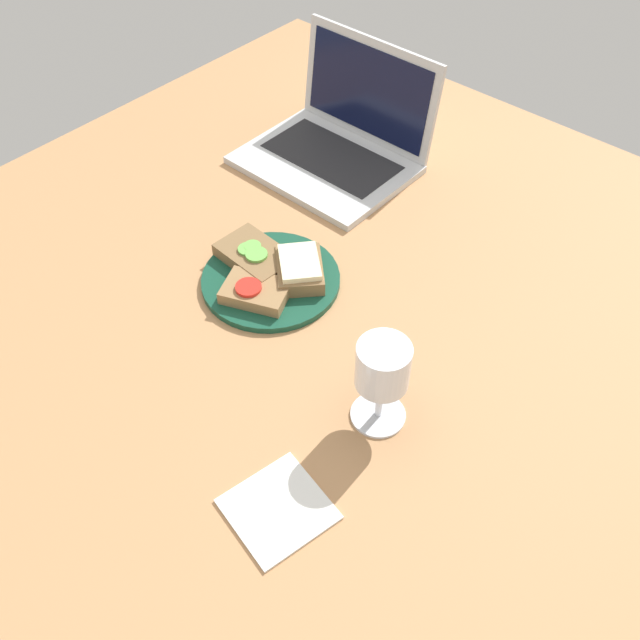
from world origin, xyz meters
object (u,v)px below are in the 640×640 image
sandwich_with_cucumber (255,256)px  wine_glass (383,370)px  napkin (278,509)px  plate (271,280)px  sandwich_with_tomato (255,291)px  laptop (340,139)px  sandwich_with_cheese (300,268)px

sandwich_with_cucumber → wine_glass: wine_glass is taller
sandwich_with_cucumber → napkin: sandwich_with_cucumber is taller
plate → sandwich_with_tomato: sandwich_with_tomato is taller
napkin → wine_glass: bearing=88.5°
wine_glass → laptop: laptop is taller
sandwich_with_cucumber → napkin: (32.17, -28.56, -2.02)cm
sandwich_with_tomato → wine_glass: (27.05, -4.35, 7.44)cm
plate → sandwich_with_cheese: bearing=45.6°
laptop → napkin: laptop is taller
sandwich_with_cheese → sandwich_with_cucumber: sandwich_with_cheese is taller
sandwich_with_tomato → sandwich_with_cheese: sandwich_with_cheese is taller
sandwich_with_cucumber → napkin: bearing=-41.6°
sandwich_with_cheese → wine_glass: wine_glass is taller
plate → laptop: size_ratio=0.72×
sandwich_with_cheese → laptop: bearing=119.8°
sandwich_with_cheese → laptop: laptop is taller
sandwich_with_cucumber → laptop: size_ratio=0.41×
sandwich_with_cucumber → wine_glass: 34.92cm
sandwich_with_cheese → wine_glass: bearing=-25.7°
plate → sandwich_with_cucumber: (-4.41, 1.12, 1.68)cm
plate → wine_glass: 30.94cm
laptop → sandwich_with_cucumber: bearing=-73.6°
plate → laptop: bearing=112.8°
sandwich_with_cucumber → wine_glass: (32.66, -9.91, 7.38)cm
wine_glass → napkin: (-0.49, -18.65, -9.40)cm
sandwich_with_tomato → sandwich_with_cheese: bearing=75.5°
sandwich_with_cucumber → wine_glass: bearing=-16.9°
sandwich_with_tomato → laptop: size_ratio=0.38×
sandwich_with_tomato → napkin: bearing=-40.9°
wine_glass → napkin: size_ratio=1.22×
sandwich_with_cheese → sandwich_with_cucumber: (-7.60, -2.14, -0.44)cm
plate → napkin: plate is taller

